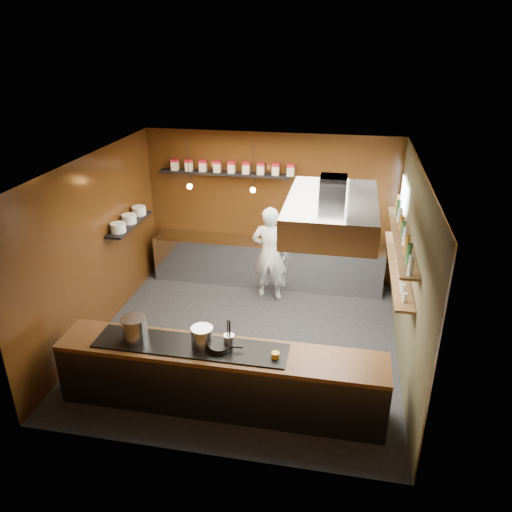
% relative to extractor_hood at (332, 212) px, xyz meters
% --- Properties ---
extents(floor, '(5.00, 5.00, 0.00)m').
position_rel_extractor_hood_xyz_m(floor, '(-1.30, 0.40, -2.51)').
color(floor, black).
rests_on(floor, ground).
extents(back_wall, '(5.00, 0.00, 5.00)m').
position_rel_extractor_hood_xyz_m(back_wall, '(-1.30, 2.90, -1.01)').
color(back_wall, '#351909').
rests_on(back_wall, ground).
extents(left_wall, '(0.00, 5.00, 5.00)m').
position_rel_extractor_hood_xyz_m(left_wall, '(-3.80, 0.40, -1.01)').
color(left_wall, '#351909').
rests_on(left_wall, ground).
extents(right_wall, '(0.00, 5.00, 5.00)m').
position_rel_extractor_hood_xyz_m(right_wall, '(1.20, 0.40, -1.01)').
color(right_wall, '#423F25').
rests_on(right_wall, ground).
extents(ceiling, '(5.00, 5.00, 0.00)m').
position_rel_extractor_hood_xyz_m(ceiling, '(-1.30, 0.40, 0.49)').
color(ceiling, silver).
rests_on(ceiling, back_wall).
extents(window_pane, '(0.00, 1.00, 1.00)m').
position_rel_extractor_hood_xyz_m(window_pane, '(1.15, 2.10, -0.61)').
color(window_pane, white).
rests_on(window_pane, right_wall).
extents(prep_counter, '(4.60, 0.65, 0.90)m').
position_rel_extractor_hood_xyz_m(prep_counter, '(-1.30, 2.57, -2.06)').
color(prep_counter, silver).
rests_on(prep_counter, floor).
extents(pass_counter, '(4.40, 0.72, 0.94)m').
position_rel_extractor_hood_xyz_m(pass_counter, '(-1.30, -1.20, -2.04)').
color(pass_counter, '#38383D').
rests_on(pass_counter, floor).
extents(tin_shelf, '(2.60, 0.26, 0.04)m').
position_rel_extractor_hood_xyz_m(tin_shelf, '(-2.20, 2.76, -0.31)').
color(tin_shelf, black).
rests_on(tin_shelf, back_wall).
extents(plate_shelf, '(0.30, 1.40, 0.04)m').
position_rel_extractor_hood_xyz_m(plate_shelf, '(-3.64, 1.40, -0.96)').
color(plate_shelf, black).
rests_on(plate_shelf, left_wall).
extents(bottle_shelf_upper, '(0.26, 2.80, 0.04)m').
position_rel_extractor_hood_xyz_m(bottle_shelf_upper, '(1.04, 0.70, -0.59)').
color(bottle_shelf_upper, brown).
rests_on(bottle_shelf_upper, right_wall).
extents(bottle_shelf_lower, '(0.26, 2.80, 0.04)m').
position_rel_extractor_hood_xyz_m(bottle_shelf_lower, '(1.04, 0.70, -1.06)').
color(bottle_shelf_lower, brown).
rests_on(bottle_shelf_lower, right_wall).
extents(extractor_hood, '(1.20, 2.00, 0.72)m').
position_rel_extractor_hood_xyz_m(extractor_hood, '(0.00, 0.00, 0.00)').
color(extractor_hood, '#38383D').
rests_on(extractor_hood, ceiling).
extents(pendant_left, '(0.10, 0.10, 0.95)m').
position_rel_extractor_hood_xyz_m(pendant_left, '(-2.70, 2.10, -0.35)').
color(pendant_left, black).
rests_on(pendant_left, ceiling).
extents(pendant_right, '(0.10, 0.10, 0.95)m').
position_rel_extractor_hood_xyz_m(pendant_right, '(-1.50, 2.10, -0.35)').
color(pendant_right, black).
rests_on(pendant_right, ceiling).
extents(storage_tins, '(2.43, 0.13, 0.22)m').
position_rel_extractor_hood_xyz_m(storage_tins, '(-2.05, 2.76, -0.17)').
color(storage_tins, beige).
rests_on(storage_tins, tin_shelf).
extents(plate_stacks, '(0.26, 1.16, 0.16)m').
position_rel_extractor_hood_xyz_m(plate_stacks, '(-3.64, 1.40, -0.86)').
color(plate_stacks, silver).
rests_on(plate_stacks, plate_shelf).
extents(bottles, '(0.06, 2.66, 0.24)m').
position_rel_extractor_hood_xyz_m(bottles, '(1.04, 0.70, -0.45)').
color(bottles, silver).
rests_on(bottles, bottle_shelf_upper).
extents(wine_glasses, '(0.07, 2.37, 0.13)m').
position_rel_extractor_hood_xyz_m(wine_glasses, '(1.04, 0.70, -0.97)').
color(wine_glasses, silver).
rests_on(wine_glasses, bottle_shelf_lower).
extents(stockpot_large, '(0.41, 0.41, 0.33)m').
position_rel_extractor_hood_xyz_m(stockpot_large, '(-2.46, -1.21, -1.40)').
color(stockpot_large, '#B9BBC0').
rests_on(stockpot_large, pass_counter).
extents(stockpot_small, '(0.34, 0.34, 0.27)m').
position_rel_extractor_hood_xyz_m(stockpot_small, '(-1.54, -1.18, -1.43)').
color(stockpot_small, silver).
rests_on(stockpot_small, pass_counter).
extents(utensil_crock, '(0.15, 0.15, 0.19)m').
position_rel_extractor_hood_xyz_m(utensil_crock, '(-1.18, -1.15, -1.47)').
color(utensil_crock, silver).
rests_on(utensil_crock, pass_counter).
extents(frying_pan, '(0.46, 0.29, 0.07)m').
position_rel_extractor_hood_xyz_m(frying_pan, '(-1.29, -1.23, -1.53)').
color(frying_pan, black).
rests_on(frying_pan, pass_counter).
extents(butter_jar, '(0.12, 0.12, 0.10)m').
position_rel_extractor_hood_xyz_m(butter_jar, '(-0.55, -1.27, -1.54)').
color(butter_jar, gold).
rests_on(butter_jar, pass_counter).
extents(espresso_machine, '(0.45, 0.43, 0.39)m').
position_rel_extractor_hood_xyz_m(espresso_machine, '(0.55, 2.54, -1.41)').
color(espresso_machine, black).
rests_on(espresso_machine, prep_counter).
extents(chef, '(0.68, 0.45, 1.84)m').
position_rel_extractor_hood_xyz_m(chef, '(-1.16, 1.96, -1.58)').
color(chef, silver).
rests_on(chef, floor).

